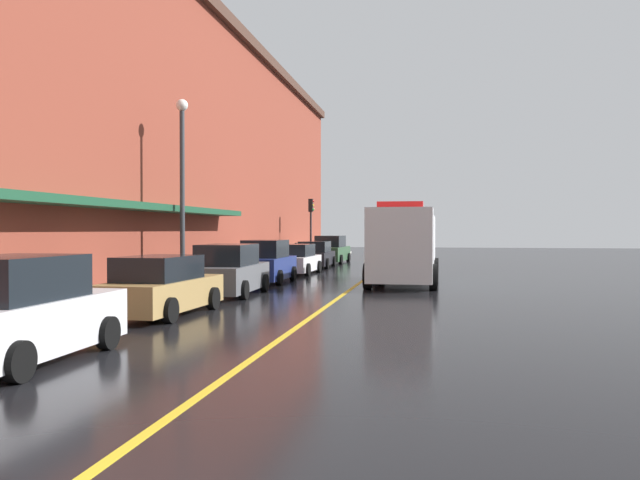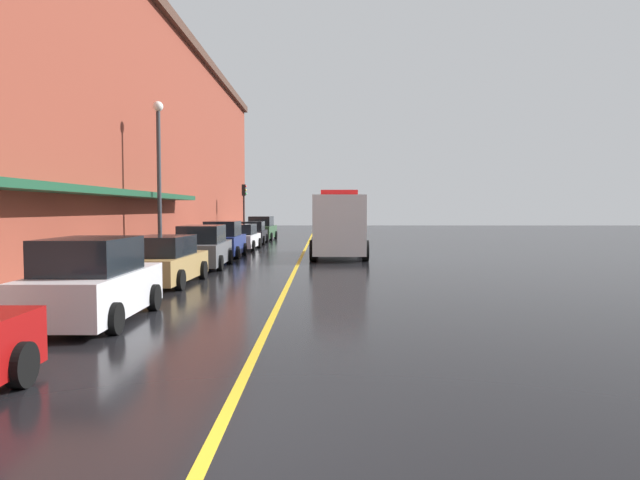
{
  "view_description": "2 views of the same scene",
  "coord_description": "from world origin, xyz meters",
  "views": [
    {
      "loc": [
        3.19,
        -3.11,
        2.3
      ],
      "look_at": [
        -1.06,
        20.43,
        1.91
      ],
      "focal_mm": 35.74,
      "sensor_mm": 36.0,
      "label": 1
    },
    {
      "loc": [
        1.19,
        -5.66,
        2.47
      ],
      "look_at": [
        0.96,
        23.69,
        0.88
      ],
      "focal_mm": 32.05,
      "sensor_mm": 36.0,
      "label": 2
    }
  ],
  "objects": [
    {
      "name": "parked_car_3",
      "position": [
        -3.94,
        18.33,
        0.84
      ],
      "size": [
        2.16,
        4.69,
        1.79
      ],
      "rotation": [
        0.0,
        0.0,
        1.6
      ],
      "color": "#595B60",
      "rests_on": "ground"
    },
    {
      "name": "street_lamp_left",
      "position": [
        -5.95,
        19.0,
        4.4
      ],
      "size": [
        0.44,
        0.44,
        6.94
      ],
      "color": "#33383D",
      "rests_on": "sidewalk_left"
    },
    {
      "name": "ground_plane",
      "position": [
        0.0,
        25.0,
        0.0
      ],
      "size": [
        112.0,
        112.0,
        0.0
      ],
      "primitive_type": "plane",
      "color": "black"
    },
    {
      "name": "traffic_light_near",
      "position": [
        -5.29,
        40.29,
        3.16
      ],
      "size": [
        0.38,
        0.36,
        4.3
      ],
      "color": "#232326",
      "rests_on": "sidewalk_left"
    },
    {
      "name": "parked_car_1",
      "position": [
        -3.87,
        6.71,
        0.86
      ],
      "size": [
        2.07,
        4.36,
        1.85
      ],
      "rotation": [
        0.0,
        0.0,
        1.58
      ],
      "color": "silver",
      "rests_on": "ground"
    },
    {
      "name": "parked_car_5",
      "position": [
        -3.9,
        29.05,
        0.74
      ],
      "size": [
        2.12,
        4.46,
        1.56
      ],
      "rotation": [
        0.0,
        0.0,
        1.55
      ],
      "color": "silver",
      "rests_on": "ground"
    },
    {
      "name": "lane_center_stripe",
      "position": [
        0.0,
        25.0,
        0.0
      ],
      "size": [
        0.16,
        70.0,
        0.01
      ],
      "primitive_type": "cube",
      "color": "gold",
      "rests_on": "ground"
    },
    {
      "name": "parked_car_2",
      "position": [
        -4.04,
        12.94,
        0.76
      ],
      "size": [
        2.1,
        4.6,
        1.6
      ],
      "rotation": [
        0.0,
        0.0,
        1.53
      ],
      "color": "#A5844C",
      "rests_on": "ground"
    },
    {
      "name": "parked_car_7",
      "position": [
        -3.88,
        40.33,
        0.88
      ],
      "size": [
        2.25,
        4.89,
        1.89
      ],
      "rotation": [
        0.0,
        0.0,
        1.53
      ],
      "color": "#2D5133",
      "rests_on": "ground"
    },
    {
      "name": "box_truck",
      "position": [
        1.93,
        24.08,
        1.61
      ],
      "size": [
        2.89,
        7.78,
        3.37
      ],
      "rotation": [
        0.0,
        0.0,
        -1.58
      ],
      "color": "silver",
      "rests_on": "ground"
    },
    {
      "name": "sidewalk_left",
      "position": [
        -6.2,
        25.0,
        0.07
      ],
      "size": [
        2.4,
        70.0,
        0.15
      ],
      "primitive_type": "cube",
      "color": "#ADA8A0",
      "rests_on": "ground"
    },
    {
      "name": "parking_meter_1",
      "position": [
        -5.35,
        35.71,
        1.06
      ],
      "size": [
        0.14,
        0.18,
        1.33
      ],
      "color": "#4C4C51",
      "rests_on": "sidewalk_left"
    },
    {
      "name": "parked_car_6",
      "position": [
        -3.95,
        34.8,
        0.76
      ],
      "size": [
        2.09,
        4.61,
        1.6
      ],
      "rotation": [
        0.0,
        0.0,
        1.59
      ],
      "color": "black",
      "rests_on": "ground"
    },
    {
      "name": "brick_building_left",
      "position": [
        -12.27,
        23.99,
        6.71
      ],
      "size": [
        10.93,
        64.0,
        13.41
      ],
      "color": "brown",
      "rests_on": "ground"
    },
    {
      "name": "parking_meter_0",
      "position": [
        -5.35,
        15.68,
        1.06
      ],
      "size": [
        0.14,
        0.18,
        1.33
      ],
      "color": "#4C4C51",
      "rests_on": "sidewalk_left"
    },
    {
      "name": "parked_car_4",
      "position": [
        -4.03,
        23.7,
        0.86
      ],
      "size": [
        1.99,
        4.18,
        1.86
      ],
      "rotation": [
        0.0,
        0.0,
        1.57
      ],
      "color": "navy",
      "rests_on": "ground"
    }
  ]
}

